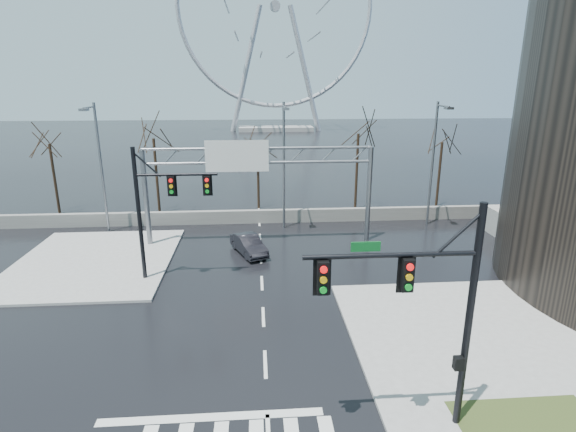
{
  "coord_description": "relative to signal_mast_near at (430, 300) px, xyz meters",
  "views": [
    {
      "loc": [
        -0.25,
        -16.39,
        11.42
      ],
      "look_at": [
        1.58,
        8.39,
        4.0
      ],
      "focal_mm": 28.0,
      "sensor_mm": 36.0,
      "label": 1
    }
  ],
  "objects": [
    {
      "name": "barrier_wall",
      "position": [
        -5.14,
        24.04,
        -4.32
      ],
      "size": [
        52.0,
        0.5,
        1.1
      ],
      "primitive_type": "cube",
      "color": "slate",
      "rests_on": "ground"
    },
    {
      "name": "sidewalk_right_ext",
      "position": [
        4.86,
        6.04,
        -4.8
      ],
      "size": [
        12.0,
        10.0,
        0.15
      ],
      "primitive_type": "cube",
      "color": "gray",
      "rests_on": "ground"
    },
    {
      "name": "tree_far_left",
      "position": [
        -23.14,
        28.04,
        0.7
      ],
      "size": [
        3.5,
        3.5,
        7.0
      ],
      "color": "black",
      "rests_on": "ground"
    },
    {
      "name": "tree_center",
      "position": [
        -5.14,
        28.54,
        0.3
      ],
      "size": [
        3.25,
        3.25,
        6.5
      ],
      "color": "black",
      "rests_on": "ground"
    },
    {
      "name": "tree_left",
      "position": [
        -14.14,
        27.54,
        1.1
      ],
      "size": [
        3.75,
        3.75,
        7.5
      ],
      "color": "black",
      "rests_on": "ground"
    },
    {
      "name": "ground",
      "position": [
        -5.14,
        4.04,
        -4.87
      ],
      "size": [
        260.0,
        260.0,
        0.0
      ],
      "primitive_type": "plane",
      "color": "black",
      "rests_on": "ground"
    },
    {
      "name": "ferris_wheel",
      "position": [
        -0.14,
        99.04,
        21.26
      ],
      "size": [
        45.0,
        6.0,
        50.91
      ],
      "color": "gray",
      "rests_on": "ground"
    },
    {
      "name": "tree_right",
      "position": [
        3.86,
        27.54,
        1.34
      ],
      "size": [
        3.9,
        3.9,
        7.8
      ],
      "color": "black",
      "rests_on": "ground"
    },
    {
      "name": "streetlight_right",
      "position": [
        8.86,
        22.2,
        1.01
      ],
      "size": [
        0.5,
        2.55,
        10.0
      ],
      "color": "slate",
      "rests_on": "ground"
    },
    {
      "name": "signal_mast_far",
      "position": [
        -11.01,
        13.0,
        -0.04
      ],
      "size": [
        4.72,
        0.41,
        8.0
      ],
      "color": "black",
      "rests_on": "ground"
    },
    {
      "name": "streetlight_left",
      "position": [
        -17.14,
        22.2,
        1.01
      ],
      "size": [
        0.5,
        2.55,
        10.0
      ],
      "color": "slate",
      "rests_on": "ground"
    },
    {
      "name": "sidewalk_far",
      "position": [
        -16.14,
        16.04,
        -4.8
      ],
      "size": [
        10.0,
        12.0,
        0.15
      ],
      "primitive_type": "cube",
      "color": "gray",
      "rests_on": "ground"
    },
    {
      "name": "signal_mast_near",
      "position": [
        0.0,
        0.0,
        0.0
      ],
      "size": [
        5.52,
        0.41,
        8.0
      ],
      "color": "black",
      "rests_on": "ground"
    },
    {
      "name": "sign_gantry",
      "position": [
        -5.52,
        19.0,
        0.31
      ],
      "size": [
        16.36,
        0.4,
        7.6
      ],
      "color": "slate",
      "rests_on": "ground"
    },
    {
      "name": "streetlight_mid",
      "position": [
        -3.14,
        22.2,
        1.01
      ],
      "size": [
        0.5,
        2.55,
        10.0
      ],
      "color": "slate",
      "rests_on": "ground"
    },
    {
      "name": "car",
      "position": [
        -5.95,
        16.89,
        -4.22
      ],
      "size": [
        2.81,
        4.21,
        1.31
      ],
      "primitive_type": "imported",
      "rotation": [
        0.0,
        0.0,
        0.39
      ],
      "color": "black",
      "rests_on": "ground"
    },
    {
      "name": "tree_far_right",
      "position": [
        11.86,
        28.04,
        0.54
      ],
      "size": [
        3.4,
        3.4,
        6.8
      ],
      "color": "black",
      "rests_on": "ground"
    }
  ]
}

